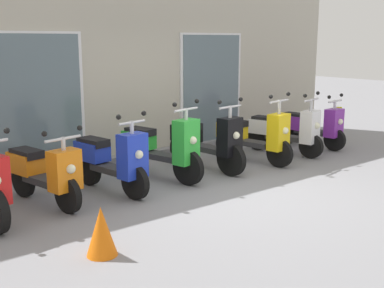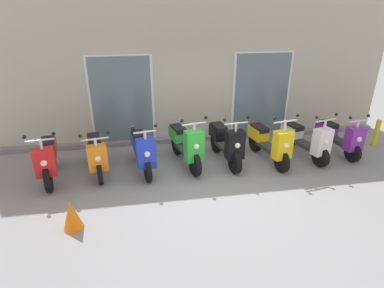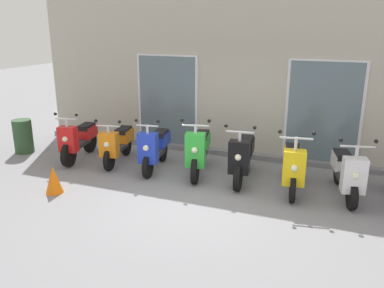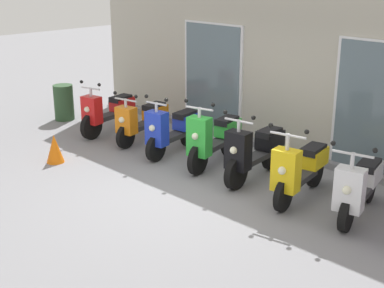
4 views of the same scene
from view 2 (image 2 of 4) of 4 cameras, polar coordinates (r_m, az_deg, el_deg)
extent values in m
plane|color=gray|center=(6.14, 4.59, -8.45)|extent=(40.00, 40.00, 0.00)
cube|color=#B2AD9E|center=(8.05, 0.16, 14.03)|extent=(10.52, 0.30, 3.83)
cube|color=slate|center=(8.33, 0.44, 1.04)|extent=(10.52, 0.20, 0.12)
cube|color=silver|center=(7.95, -12.86, 7.66)|extent=(1.59, 0.04, 2.30)
cube|color=slate|center=(7.93, -12.86, 7.62)|extent=(1.47, 0.02, 2.22)
cube|color=silver|center=(8.55, 12.69, 8.77)|extent=(1.59, 0.04, 2.30)
cube|color=slate|center=(8.53, 12.74, 8.73)|extent=(1.47, 0.02, 2.22)
cylinder|color=black|center=(6.58, -25.19, -5.85)|extent=(0.20, 0.55, 0.54)
cylinder|color=black|center=(7.52, -24.73, -2.09)|extent=(0.20, 0.55, 0.54)
cube|color=#2D2D30|center=(7.00, -25.08, -3.11)|extent=(0.37, 0.69, 0.09)
cube|color=red|center=(6.47, -25.68, -3.05)|extent=(0.42, 0.30, 0.56)
sphere|color=#F2EFCC|center=(6.33, -25.82, -3.23)|extent=(0.12, 0.12, 0.12)
cube|color=red|center=(7.33, -25.11, -0.55)|extent=(0.39, 0.57, 0.28)
cube|color=black|center=(7.24, -25.32, 0.34)|extent=(0.34, 0.52, 0.11)
cylinder|color=silver|center=(6.32, -26.25, -0.09)|extent=(0.06, 0.06, 0.21)
cylinder|color=silver|center=(6.29, -26.39, 0.62)|extent=(0.49, 0.12, 0.04)
sphere|color=black|center=(6.23, -24.36, 1.78)|extent=(0.07, 0.07, 0.07)
sphere|color=black|center=(6.30, -28.73, 1.16)|extent=(0.07, 0.07, 0.07)
cylinder|color=black|center=(6.50, -16.80, -5.17)|extent=(0.18, 0.48, 0.47)
cylinder|color=black|center=(7.44, -17.49, -1.50)|extent=(0.18, 0.48, 0.47)
cube|color=#2D2D30|center=(6.92, -17.27, -2.47)|extent=(0.38, 0.69, 0.09)
cube|color=orange|center=(6.39, -17.16, -2.48)|extent=(0.42, 0.31, 0.52)
sphere|color=#F2EFCC|center=(6.26, -17.11, -2.64)|extent=(0.12, 0.12, 0.12)
cube|color=orange|center=(7.24, -17.69, 0.14)|extent=(0.39, 0.57, 0.28)
cube|color=black|center=(7.15, -17.80, 1.05)|extent=(0.35, 0.52, 0.11)
cylinder|color=silver|center=(6.26, -17.52, 0.26)|extent=(0.06, 0.06, 0.18)
cylinder|color=silver|center=(6.23, -17.60, 0.87)|extent=(0.52, 0.13, 0.04)
sphere|color=black|center=(6.21, -15.34, 2.06)|extent=(0.07, 0.07, 0.07)
sphere|color=black|center=(6.20, -20.09, 1.39)|extent=(0.07, 0.07, 0.07)
cylinder|color=black|center=(6.37, -8.26, -4.88)|extent=(0.18, 0.49, 0.48)
cylinder|color=black|center=(7.30, -9.90, -1.16)|extent=(0.18, 0.49, 0.48)
cube|color=#2D2D30|center=(6.78, -9.19, -2.14)|extent=(0.36, 0.68, 0.09)
cube|color=#1E38C6|center=(6.24, -8.53, -1.72)|extent=(0.41, 0.30, 0.62)
sphere|color=#F2EFCC|center=(6.11, -8.31, -1.88)|extent=(0.12, 0.12, 0.12)
cube|color=#1E38C6|center=(7.08, -9.92, 0.75)|extent=(0.38, 0.56, 0.28)
cube|color=black|center=(6.99, -9.95, 1.69)|extent=(0.34, 0.52, 0.11)
cylinder|color=silver|center=(6.09, -8.74, 1.57)|extent=(0.06, 0.06, 0.19)
cylinder|color=silver|center=(6.06, -8.79, 2.24)|extent=(0.45, 0.11, 0.04)
sphere|color=black|center=(6.06, -6.76, 3.38)|extent=(0.07, 0.07, 0.07)
sphere|color=black|center=(5.99, -10.95, 2.86)|extent=(0.07, 0.07, 0.07)
cylinder|color=black|center=(6.51, 0.51, -3.71)|extent=(0.22, 0.55, 0.54)
cylinder|color=black|center=(7.46, -2.87, -0.01)|extent=(0.22, 0.55, 0.54)
cube|color=#2D2D30|center=(6.94, -1.31, -0.99)|extent=(0.41, 0.74, 0.09)
cube|color=green|center=(6.37, 0.38, -0.38)|extent=(0.42, 0.32, 0.67)
sphere|color=#F2EFCC|center=(6.24, 0.84, -0.49)|extent=(0.12, 0.12, 0.12)
cube|color=green|center=(7.26, -2.65, 1.91)|extent=(0.41, 0.57, 0.28)
cube|color=black|center=(7.17, -2.56, 2.84)|extent=(0.36, 0.53, 0.11)
cylinder|color=silver|center=(6.21, 0.39, 3.10)|extent=(0.06, 0.06, 0.19)
cylinder|color=silver|center=(6.18, 0.39, 3.77)|extent=(0.51, 0.15, 0.04)
sphere|color=black|center=(6.25, 2.60, 4.93)|extent=(0.07, 0.07, 0.07)
sphere|color=black|center=(6.06, -1.88, 4.34)|extent=(0.07, 0.07, 0.07)
cylinder|color=black|center=(6.68, 7.93, -3.20)|extent=(0.18, 0.54, 0.53)
cylinder|color=black|center=(7.62, 4.53, 0.45)|extent=(0.18, 0.54, 0.53)
cube|color=#2D2D30|center=(7.10, 6.15, -0.52)|extent=(0.34, 0.72, 0.09)
cube|color=black|center=(6.56, 7.97, -0.15)|extent=(0.41, 0.28, 0.62)
sphere|color=#F2EFCC|center=(6.43, 8.46, -0.27)|extent=(0.12, 0.12, 0.12)
cube|color=black|center=(7.42, 4.87, 2.27)|extent=(0.36, 0.55, 0.28)
cube|color=black|center=(7.34, 5.02, 3.18)|extent=(0.32, 0.51, 0.11)
cylinder|color=silver|center=(6.41, 8.17, 3.10)|extent=(0.06, 0.06, 0.21)
cylinder|color=silver|center=(6.38, 8.21, 3.82)|extent=(0.52, 0.10, 0.04)
sphere|color=black|center=(6.45, 10.37, 4.86)|extent=(0.07, 0.07, 0.07)
sphere|color=black|center=(6.25, 6.08, 4.48)|extent=(0.07, 0.07, 0.07)
cylinder|color=black|center=(6.94, 16.31, -3.13)|extent=(0.17, 0.50, 0.49)
cylinder|color=black|center=(7.79, 11.65, 0.36)|extent=(0.17, 0.50, 0.49)
cube|color=#2D2D30|center=(7.31, 13.92, -0.57)|extent=(0.37, 0.74, 0.09)
cube|color=yellow|center=(6.81, 16.48, -0.18)|extent=(0.41, 0.30, 0.63)
sphere|color=#F2EFCC|center=(6.70, 17.14, -0.29)|extent=(0.12, 0.12, 0.12)
cube|color=yellow|center=(7.61, 12.20, 2.04)|extent=(0.38, 0.56, 0.28)
cube|color=black|center=(7.53, 12.44, 2.92)|extent=(0.34, 0.52, 0.11)
cylinder|color=silver|center=(6.66, 16.89, 3.14)|extent=(0.06, 0.06, 0.26)
cylinder|color=silver|center=(6.63, 17.00, 4.02)|extent=(0.55, 0.13, 0.04)
sphere|color=black|center=(6.76, 19.01, 5.03)|extent=(0.07, 0.07, 0.07)
sphere|color=black|center=(6.44, 15.10, 4.63)|extent=(0.07, 0.07, 0.07)
cylinder|color=black|center=(7.47, 22.78, -2.28)|extent=(0.21, 0.46, 0.45)
cylinder|color=black|center=(8.21, 17.39, 0.82)|extent=(0.21, 0.46, 0.45)
cube|color=#2D2D30|center=(7.79, 20.06, 0.02)|extent=(0.41, 0.74, 0.09)
cube|color=white|center=(7.36, 23.00, 0.38)|extent=(0.42, 0.32, 0.60)
sphere|color=#F2EFCC|center=(7.26, 23.75, 0.30)|extent=(0.12, 0.12, 0.12)
cube|color=white|center=(8.05, 18.06, 2.34)|extent=(0.41, 0.57, 0.28)
cube|color=black|center=(7.97, 18.37, 3.18)|extent=(0.36, 0.53, 0.11)
cylinder|color=silver|center=(7.22, 23.50, 3.31)|extent=(0.06, 0.06, 0.24)
cylinder|color=silver|center=(7.19, 23.63, 4.06)|extent=(0.54, 0.16, 0.04)
sphere|color=black|center=(7.36, 25.25, 5.01)|extent=(0.07, 0.07, 0.07)
sphere|color=black|center=(6.97, 22.18, 4.60)|extent=(0.07, 0.07, 0.07)
cylinder|color=black|center=(8.03, 27.70, -1.46)|extent=(0.15, 0.45, 0.44)
cylinder|color=black|center=(8.74, 23.03, 1.33)|extent=(0.15, 0.45, 0.44)
cube|color=#2D2D30|center=(8.34, 25.38, 0.62)|extent=(0.34, 0.69, 0.09)
cube|color=purple|center=(7.93, 27.95, 0.86)|extent=(0.41, 0.29, 0.55)
sphere|color=#F2EFCC|center=(7.84, 28.64, 0.77)|extent=(0.12, 0.12, 0.12)
cube|color=purple|center=(8.59, 23.69, 2.61)|extent=(0.36, 0.55, 0.28)
cube|color=black|center=(8.52, 24.01, 3.39)|extent=(0.32, 0.51, 0.11)
cylinder|color=silver|center=(7.82, 28.44, 3.25)|extent=(0.06, 0.06, 0.20)
cylinder|color=silver|center=(7.80, 28.55, 3.78)|extent=(0.49, 0.10, 0.04)
sphere|color=black|center=(7.94, 29.96, 4.58)|extent=(0.07, 0.07, 0.07)
sphere|color=black|center=(7.60, 27.36, 4.35)|extent=(0.07, 0.07, 0.07)
cone|color=orange|center=(5.37, -21.46, -12.18)|extent=(0.32, 0.32, 0.52)
cylinder|color=yellow|center=(9.24, 31.06, 1.78)|extent=(0.12, 0.12, 0.70)
camera|label=1|loc=(3.62, -91.15, -19.42)|focal=46.16mm
camera|label=3|loc=(3.83, 94.55, -5.89)|focal=37.18mm
camera|label=4|loc=(7.17, 86.10, 3.68)|focal=51.38mm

